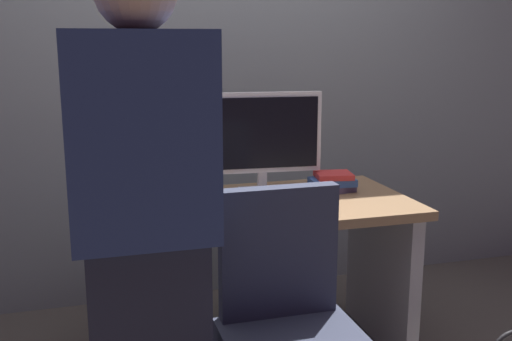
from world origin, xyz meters
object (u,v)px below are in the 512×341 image
object	(u,v)px
book_stack	(332,182)
person_at_desk	(146,243)
cup_near_keyboard	(140,209)
keyboard	(263,205)
mouse	(326,200)
desk	(253,252)
monitor	(262,137)
cup_by_monitor	(158,192)

from	to	relation	value
book_stack	person_at_desk	bearing A→B (deg)	-138.08
person_at_desk	cup_near_keyboard	size ratio (longest dim) A/B	17.02
keyboard	mouse	xyz separation A→B (m)	(0.27, -0.02, 0.01)
keyboard	cup_near_keyboard	bearing A→B (deg)	-171.94
mouse	desk	bearing A→B (deg)	159.44
person_at_desk	mouse	world-z (taller)	person_at_desk
desk	monitor	world-z (taller)	monitor
monitor	mouse	xyz separation A→B (m)	(0.20, -0.26, -0.24)
desk	mouse	world-z (taller)	mouse
keyboard	cup_by_monitor	size ratio (longest dim) A/B	4.79
monitor	mouse	bearing A→B (deg)	-51.80
cup_by_monitor	book_stack	bearing A→B (deg)	-1.86
book_stack	monitor	bearing A→B (deg)	168.91
person_at_desk	mouse	xyz separation A→B (m)	(0.82, 0.64, -0.10)
desk	keyboard	distance (m)	0.25
mouse	monitor	bearing A→B (deg)	128.20
cup_near_keyboard	book_stack	xyz separation A→B (m)	(0.89, 0.22, -0.01)
desk	person_at_desk	world-z (taller)	person_at_desk
person_at_desk	keyboard	distance (m)	0.86
mouse	cup_by_monitor	bearing A→B (deg)	161.87
monitor	cup_near_keyboard	bearing A→B (deg)	-153.66
mouse	book_stack	bearing A→B (deg)	60.15
keyboard	cup_by_monitor	world-z (taller)	cup_by_monitor
person_at_desk	mouse	distance (m)	1.05
person_at_desk	monitor	distance (m)	1.10
monitor	keyboard	bearing A→B (deg)	-106.11
monitor	mouse	distance (m)	0.41
keyboard	book_stack	world-z (taller)	book_stack
monitor	keyboard	world-z (taller)	monitor
person_at_desk	book_stack	xyz separation A→B (m)	(0.93, 0.84, -0.08)
cup_near_keyboard	person_at_desk	bearing A→B (deg)	-93.85
person_at_desk	cup_by_monitor	size ratio (longest dim) A/B	18.25
mouse	book_stack	distance (m)	0.23
cup_near_keyboard	book_stack	size ratio (longest dim) A/B	0.45
keyboard	mouse	bearing A→B (deg)	0.12
mouse	cup_by_monitor	distance (m)	0.71
mouse	cup_near_keyboard	size ratio (longest dim) A/B	1.04
keyboard	monitor	bearing A→B (deg)	77.20
person_at_desk	keyboard	xyz separation A→B (m)	(0.55, 0.66, -0.11)
desk	cup_by_monitor	bearing A→B (deg)	163.75
desk	mouse	distance (m)	0.39
mouse	cup_near_keyboard	distance (m)	0.78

